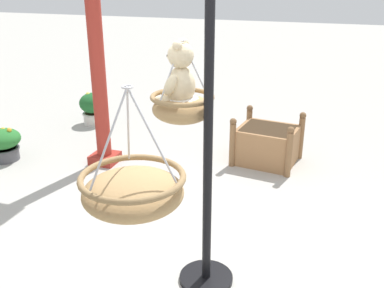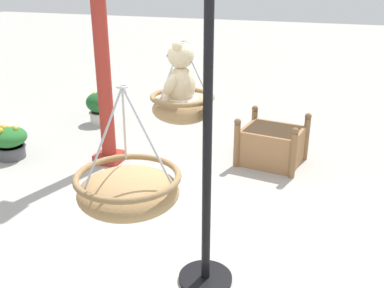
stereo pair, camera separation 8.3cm
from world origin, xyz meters
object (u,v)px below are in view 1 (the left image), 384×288
(wooden_planter_box, at_px, (267,143))
(potted_plant_fern_front, at_px, (3,143))
(display_pole_central, at_px, (207,203))
(potted_plant_flowering_red, at_px, (93,107))
(hanging_basket_left_high, at_px, (133,190))
(teddy_bear, at_px, (179,78))
(hanging_basket_with_teddy, at_px, (182,107))
(greenhouse_pillar_left, at_px, (97,56))

(wooden_planter_box, relative_size, potted_plant_fern_front, 1.89)
(display_pole_central, bearing_deg, potted_plant_flowering_red, 42.21)
(hanging_basket_left_high, height_order, potted_plant_fern_front, hanging_basket_left_high)
(display_pole_central, bearing_deg, potted_plant_fern_front, 65.37)
(display_pole_central, distance_m, teddy_bear, 0.97)
(potted_plant_flowering_red, bearing_deg, display_pole_central, -137.79)
(hanging_basket_with_teddy, distance_m, wooden_planter_box, 2.70)
(hanging_basket_with_teddy, relative_size, potted_plant_fern_front, 1.30)
(hanging_basket_with_teddy, relative_size, hanging_basket_left_high, 0.87)
(display_pole_central, bearing_deg, teddy_bear, 61.26)
(wooden_planter_box, bearing_deg, potted_plant_fern_front, 107.46)
(hanging_basket_with_teddy, xyz_separation_m, hanging_basket_left_high, (-1.05, -0.08, -0.18))
(teddy_bear, height_order, hanging_basket_left_high, teddy_bear)
(display_pole_central, relative_size, greenhouse_pillar_left, 0.80)
(display_pole_central, xyz_separation_m, hanging_basket_with_teddy, (0.15, 0.25, 0.70))
(display_pole_central, distance_m, hanging_basket_left_high, 1.05)
(greenhouse_pillar_left, xyz_separation_m, potted_plant_fern_front, (-0.35, 1.33, -1.18))
(display_pole_central, height_order, hanging_basket_left_high, display_pole_central)
(display_pole_central, distance_m, greenhouse_pillar_left, 2.80)
(potted_plant_flowering_red, bearing_deg, wooden_planter_box, -102.44)
(hanging_basket_with_teddy, height_order, potted_plant_fern_front, hanging_basket_with_teddy)
(potted_plant_fern_front, relative_size, potted_plant_flowering_red, 0.89)
(hanging_basket_with_teddy, xyz_separation_m, potted_plant_fern_front, (1.36, 3.05, -1.19))
(hanging_basket_left_high, xyz_separation_m, potted_plant_flowering_red, (4.13, 2.76, -0.97))
(hanging_basket_with_teddy, relative_size, wooden_planter_box, 0.69)
(potted_plant_fern_front, bearing_deg, greenhouse_pillar_left, -75.12)
(greenhouse_pillar_left, bearing_deg, display_pole_central, -133.39)
(hanging_basket_with_teddy, bearing_deg, potted_plant_flowering_red, 41.03)
(greenhouse_pillar_left, distance_m, potted_plant_fern_front, 1.81)
(teddy_bear, xyz_separation_m, potted_plant_fern_front, (1.36, 3.02, -1.41))
(display_pole_central, relative_size, wooden_planter_box, 2.63)
(display_pole_central, height_order, wooden_planter_box, display_pole_central)
(display_pole_central, relative_size, teddy_bear, 4.78)
(display_pole_central, relative_size, potted_plant_flowering_red, 4.39)
(hanging_basket_left_high, bearing_deg, hanging_basket_with_teddy, 4.56)
(greenhouse_pillar_left, distance_m, wooden_planter_box, 2.45)
(hanging_basket_left_high, distance_m, potted_plant_fern_front, 4.08)
(hanging_basket_with_teddy, height_order, wooden_planter_box, hanging_basket_with_teddy)
(display_pole_central, bearing_deg, hanging_basket_left_high, 169.50)
(wooden_planter_box, distance_m, potted_plant_fern_front, 3.52)
(teddy_bear, bearing_deg, hanging_basket_with_teddy, -90.00)
(potted_plant_flowering_red, bearing_deg, teddy_bear, -139.23)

